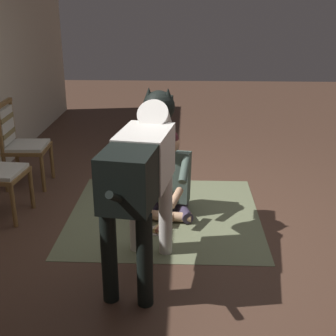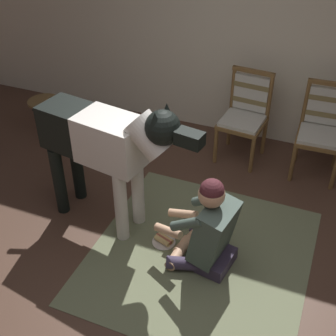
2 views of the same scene
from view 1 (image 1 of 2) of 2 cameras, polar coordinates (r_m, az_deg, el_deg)
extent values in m
plane|color=#4B3226|center=(4.47, 3.38, -6.62)|extent=(15.98, 15.98, 0.00)
cube|color=#686F50|center=(4.58, -0.46, -5.83)|extent=(1.82, 1.89, 0.01)
cylinder|color=brown|center=(4.84, -16.82, -2.57)|extent=(0.04, 0.04, 0.42)
cylinder|color=brown|center=(4.50, -18.90, -4.62)|extent=(0.04, 0.04, 0.42)
cube|color=brown|center=(4.67, -20.44, -0.80)|extent=(0.50, 0.50, 0.04)
cylinder|color=brown|center=(5.59, -14.41, 0.81)|extent=(0.04, 0.04, 0.42)
cylinder|color=brown|center=(5.22, -15.49, -0.74)|extent=(0.04, 0.04, 0.42)
cylinder|color=brown|center=(5.71, -18.45, 0.80)|extent=(0.04, 0.04, 0.42)
cylinder|color=brown|center=(5.34, -19.79, -0.72)|extent=(0.04, 0.04, 0.42)
cube|color=brown|center=(5.39, -17.29, 2.35)|extent=(0.48, 0.48, 0.04)
cube|color=#B7B5A8|center=(5.38, -17.33, 2.74)|extent=(0.44, 0.44, 0.04)
cylinder|color=brown|center=(5.57, -19.03, 5.74)|extent=(0.04, 0.04, 0.52)
cylinder|color=brown|center=(5.19, -20.46, 4.53)|extent=(0.04, 0.04, 0.52)
cube|color=brown|center=(5.32, -20.03, 7.64)|extent=(0.46, 0.06, 0.04)
cube|color=#B7B5A8|center=(5.38, -19.71, 5.05)|extent=(0.38, 0.06, 0.40)
cube|color=brown|center=(5.36, -19.82, 5.97)|extent=(0.39, 0.07, 0.06)
cube|color=brown|center=(5.40, -19.60, 4.15)|extent=(0.39, 0.07, 0.06)
cube|color=#3D334A|center=(4.69, 0.31, -4.36)|extent=(0.29, 0.37, 0.12)
cylinder|color=#3D334A|center=(4.52, 1.85, -5.31)|extent=(0.41, 0.21, 0.11)
cylinder|color=tan|center=(4.41, 0.62, -6.14)|extent=(0.12, 0.37, 0.09)
cylinder|color=#3D334A|center=(4.58, -1.99, -4.97)|extent=(0.39, 0.31, 0.11)
cylinder|color=tan|center=(4.44, -1.55, -5.94)|extent=(0.17, 0.37, 0.09)
cube|color=#46584F|center=(4.53, 0.21, -1.03)|extent=(0.36, 0.44, 0.53)
cylinder|color=#46584F|center=(4.31, 2.10, -0.13)|extent=(0.30, 0.12, 0.24)
cylinder|color=tan|center=(4.22, 0.95, -3.78)|extent=(0.28, 0.15, 0.12)
cylinder|color=#46584F|center=(4.38, -2.42, 0.19)|extent=(0.30, 0.12, 0.24)
cylinder|color=tan|center=(4.27, -2.36, -3.50)|extent=(0.27, 0.07, 0.12)
sphere|color=tan|center=(4.37, 0.11, 3.17)|extent=(0.21, 0.21, 0.21)
sphere|color=#4B2025|center=(4.36, 0.11, 3.63)|extent=(0.19, 0.19, 0.19)
cylinder|color=silver|center=(3.83, -4.07, -5.61)|extent=(0.11, 0.11, 0.71)
cylinder|color=silver|center=(3.78, -0.31, -5.96)|extent=(0.11, 0.11, 0.71)
cylinder|color=black|center=(3.24, -7.42, -11.03)|extent=(0.11, 0.11, 0.71)
cylinder|color=black|center=(3.17, -2.96, -11.58)|extent=(0.11, 0.11, 0.71)
cube|color=silver|center=(3.45, -2.91, 1.45)|extent=(0.61, 0.45, 0.41)
cube|color=black|center=(3.06, -4.86, -1.14)|extent=(0.53, 0.42, 0.39)
cylinder|color=silver|center=(3.76, -1.54, 5.75)|extent=(0.44, 0.32, 0.40)
sphere|color=black|center=(3.84, -1.16, 7.73)|extent=(0.27, 0.27, 0.27)
cube|color=black|center=(4.07, -0.46, 8.16)|extent=(0.22, 0.15, 0.11)
cone|color=black|center=(3.83, -2.43, 9.23)|extent=(0.11, 0.11, 0.12)
cone|color=black|center=(3.79, 0.01, 9.15)|extent=(0.11, 0.11, 0.12)
cylinder|color=black|center=(2.85, -6.28, -3.82)|extent=(0.36, 0.11, 0.24)
cylinder|color=silver|center=(4.27, -1.04, -7.90)|extent=(0.21, 0.21, 0.01)
cylinder|color=#E4BD76|center=(4.25, -0.77, -7.60)|extent=(0.16, 0.10, 0.05)
cylinder|color=#E4BD76|center=(4.26, -1.31, -7.50)|extent=(0.16, 0.10, 0.05)
cylinder|color=#A54F39|center=(4.25, -1.04, -7.46)|extent=(0.17, 0.09, 0.04)
camera|label=2|loc=(5.51, 32.26, 26.75)|focal=48.35mm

